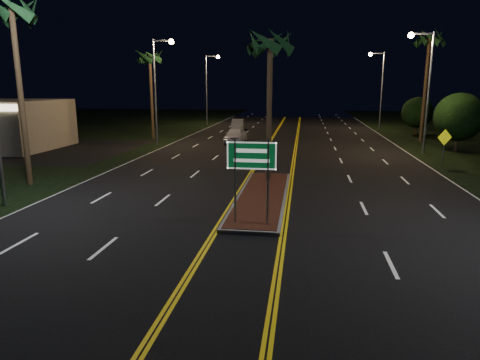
% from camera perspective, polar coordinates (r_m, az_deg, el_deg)
% --- Properties ---
extents(ground, '(120.00, 120.00, 0.00)m').
position_cam_1_polar(ground, '(13.47, 0.04, -10.08)').
color(ground, black).
rests_on(ground, ground).
extents(median_island, '(2.25, 10.25, 0.17)m').
position_cam_1_polar(median_island, '(20.04, 2.96, -2.22)').
color(median_island, gray).
rests_on(median_island, ground).
extents(highway_sign, '(1.80, 0.08, 3.20)m').
position_cam_1_polar(highway_sign, '(15.45, 1.55, 2.18)').
color(highway_sign, gray).
rests_on(highway_sign, ground).
extents(streetlight_left_mid, '(1.91, 0.44, 9.00)m').
position_cam_1_polar(streetlight_left_mid, '(38.37, -10.76, 13.03)').
color(streetlight_left_mid, gray).
rests_on(streetlight_left_mid, ground).
extents(streetlight_left_far, '(1.91, 0.44, 9.00)m').
position_cam_1_polar(streetlight_left_far, '(57.66, -4.14, 12.97)').
color(streetlight_left_far, gray).
rests_on(streetlight_left_far, ground).
extents(streetlight_right_mid, '(1.91, 0.44, 9.00)m').
position_cam_1_polar(streetlight_right_mid, '(35.41, 23.37, 12.30)').
color(streetlight_right_mid, gray).
rests_on(streetlight_right_mid, ground).
extents(streetlight_right_far, '(1.91, 0.44, 9.00)m').
position_cam_1_polar(streetlight_right_far, '(55.01, 18.06, 12.42)').
color(streetlight_right_far, gray).
rests_on(streetlight_right_far, ground).
extents(palm_median, '(2.40, 2.40, 8.30)m').
position_cam_1_polar(palm_median, '(22.97, 4.05, 17.74)').
color(palm_median, '#382819').
rests_on(palm_median, ground).
extents(palm_left_near, '(2.40, 2.40, 9.80)m').
position_cam_1_polar(palm_left_near, '(25.08, -28.17, 19.15)').
color(palm_left_near, '#382819').
rests_on(palm_left_near, ground).
extents(palm_left_far, '(2.40, 2.40, 8.80)m').
position_cam_1_polar(palm_left_far, '(42.94, -11.94, 15.69)').
color(palm_left_far, '#382819').
rests_on(palm_left_far, ground).
extents(palm_right_far, '(2.40, 2.40, 10.30)m').
position_cam_1_polar(palm_right_far, '(43.88, 23.95, 16.68)').
color(palm_right_far, '#382819').
rests_on(palm_right_far, ground).
extents(shrub_mid, '(3.78, 3.78, 4.62)m').
position_cam_1_polar(shrub_mid, '(38.37, 27.17, 7.50)').
color(shrub_mid, '#382819').
rests_on(shrub_mid, ground).
extents(shrub_far, '(3.24, 3.24, 3.96)m').
position_cam_1_polar(shrub_far, '(49.85, 22.57, 8.31)').
color(shrub_far, '#382819').
rests_on(shrub_far, ground).
extents(car_near, '(2.33, 5.01, 1.64)m').
position_cam_1_polar(car_near, '(39.58, -0.58, 6.20)').
color(car_near, white).
rests_on(car_near, ground).
extents(car_far, '(2.35, 4.67, 1.50)m').
position_cam_1_polar(car_far, '(50.58, -0.32, 7.50)').
color(car_far, '#B6BAC0').
rests_on(car_far, ground).
extents(warning_sign, '(0.96, 0.39, 2.42)m').
position_cam_1_polar(warning_sign, '(30.50, 25.57, 4.51)').
color(warning_sign, gray).
rests_on(warning_sign, ground).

